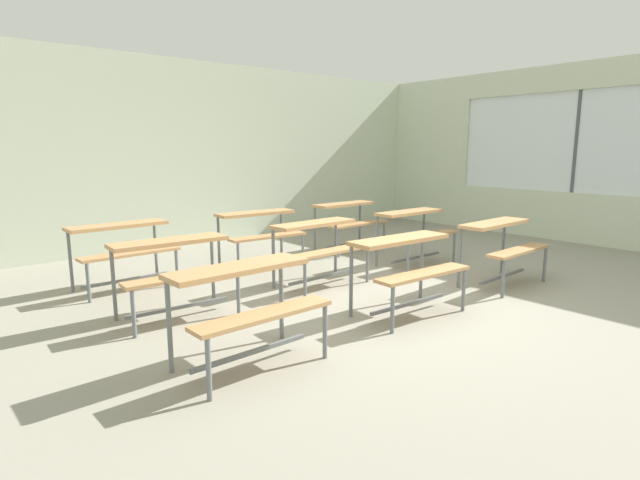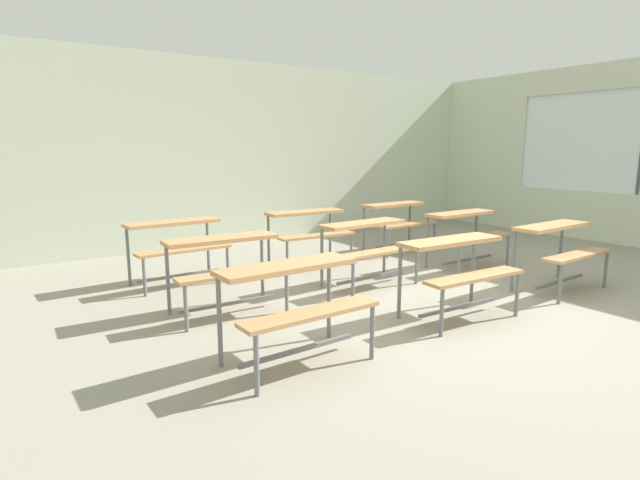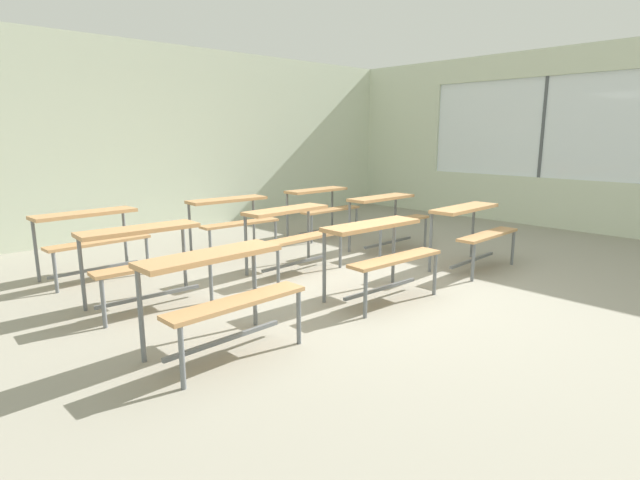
{
  "view_description": "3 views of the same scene",
  "coord_description": "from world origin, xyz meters",
  "px_view_note": "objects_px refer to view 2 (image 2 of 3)",
  "views": [
    {
      "loc": [
        -3.8,
        -3.3,
        1.6
      ],
      "look_at": [
        -0.17,
        1.05,
        0.55
      ],
      "focal_mm": 28.0,
      "sensor_mm": 36.0,
      "label": 1
    },
    {
      "loc": [
        -3.8,
        -3.3,
        1.6
      ],
      "look_at": [
        -1.02,
        0.8,
        0.68
      ],
      "focal_mm": 28.0,
      "sensor_mm": 36.0,
      "label": 2
    },
    {
      "loc": [
        -3.8,
        -3.3,
        1.6
      ],
      "look_at": [
        -0.27,
        0.48,
        0.5
      ],
      "focal_mm": 28.0,
      "sensor_mm": 36.0,
      "label": 3
    }
  ],
  "objects_px": {
    "desk_bench_r1c0": "(226,257)",
    "desk_bench_r2c2": "(399,215)",
    "desk_bench_r0c2": "(560,241)",
    "desk_bench_r1c1": "(369,238)",
    "desk_bench_r1c2": "(467,226)",
    "desk_bench_r2c1": "(309,224)",
    "desk_bench_r0c1": "(458,259)",
    "desk_bench_r0c0": "(295,290)",
    "desk_bench_r2c0": "(177,237)"
  },
  "relations": [
    {
      "from": "desk_bench_r0c2",
      "to": "desk_bench_r1c2",
      "type": "distance_m",
      "value": 1.34
    },
    {
      "from": "desk_bench_r0c0",
      "to": "desk_bench_r2c1",
      "type": "xyz_separation_m",
      "value": [
        1.82,
        2.63,
        0.0
      ]
    },
    {
      "from": "desk_bench_r1c1",
      "to": "desk_bench_r2c1",
      "type": "xyz_separation_m",
      "value": [
        -0.01,
        1.27,
        0.0
      ]
    },
    {
      "from": "desk_bench_r0c2",
      "to": "desk_bench_r0c0",
      "type": "bearing_deg",
      "value": 177.9
    },
    {
      "from": "desk_bench_r0c2",
      "to": "desk_bench_r2c1",
      "type": "relative_size",
      "value": 0.99
    },
    {
      "from": "desk_bench_r2c1",
      "to": "desk_bench_r1c2",
      "type": "bearing_deg",
      "value": -34.29
    },
    {
      "from": "desk_bench_r1c0",
      "to": "desk_bench_r2c1",
      "type": "height_order",
      "value": "same"
    },
    {
      "from": "desk_bench_r0c2",
      "to": "desk_bench_r2c0",
      "type": "xyz_separation_m",
      "value": [
        -3.49,
        2.7,
        0.0
      ]
    },
    {
      "from": "desk_bench_r0c2",
      "to": "desk_bench_r2c2",
      "type": "relative_size",
      "value": 1.01
    },
    {
      "from": "desk_bench_r0c0",
      "to": "desk_bench_r0c1",
      "type": "bearing_deg",
      "value": -1.23
    },
    {
      "from": "desk_bench_r0c2",
      "to": "desk_bench_r1c2",
      "type": "height_order",
      "value": "same"
    },
    {
      "from": "desk_bench_r2c0",
      "to": "desk_bench_r2c2",
      "type": "relative_size",
      "value": 1.01
    },
    {
      "from": "desk_bench_r0c0",
      "to": "desk_bench_r0c2",
      "type": "xyz_separation_m",
      "value": [
        3.5,
        0.0,
        0.0
      ]
    },
    {
      "from": "desk_bench_r1c0",
      "to": "desk_bench_r2c2",
      "type": "distance_m",
      "value": 3.71
    },
    {
      "from": "desk_bench_r2c1",
      "to": "desk_bench_r2c0",
      "type": "bearing_deg",
      "value": -179.39
    },
    {
      "from": "desk_bench_r0c2",
      "to": "desk_bench_r1c0",
      "type": "distance_m",
      "value": 3.71
    },
    {
      "from": "desk_bench_r0c0",
      "to": "desk_bench_r0c2",
      "type": "bearing_deg",
      "value": -1.77
    },
    {
      "from": "desk_bench_r0c2",
      "to": "desk_bench_r2c2",
      "type": "distance_m",
      "value": 2.66
    },
    {
      "from": "desk_bench_r2c0",
      "to": "desk_bench_r0c2",
      "type": "bearing_deg",
      "value": -40.6
    },
    {
      "from": "desk_bench_r0c1",
      "to": "desk_bench_r1c0",
      "type": "height_order",
      "value": "same"
    },
    {
      "from": "desk_bench_r2c1",
      "to": "desk_bench_r1c1",
      "type": "bearing_deg",
      "value": -86.83
    },
    {
      "from": "desk_bench_r1c2",
      "to": "desk_bench_r2c2",
      "type": "bearing_deg",
      "value": 90.38
    },
    {
      "from": "desk_bench_r0c0",
      "to": "desk_bench_r2c2",
      "type": "height_order",
      "value": "same"
    },
    {
      "from": "desk_bench_r2c0",
      "to": "desk_bench_r2c2",
      "type": "xyz_separation_m",
      "value": [
        3.51,
        -0.04,
        0.0
      ]
    },
    {
      "from": "desk_bench_r1c1",
      "to": "desk_bench_r2c2",
      "type": "xyz_separation_m",
      "value": [
        1.68,
        1.31,
        0.0
      ]
    },
    {
      "from": "desk_bench_r0c1",
      "to": "desk_bench_r1c0",
      "type": "relative_size",
      "value": 1.0
    },
    {
      "from": "desk_bench_r0c1",
      "to": "desk_bench_r1c1",
      "type": "relative_size",
      "value": 0.99
    },
    {
      "from": "desk_bench_r0c0",
      "to": "desk_bench_r1c1",
      "type": "relative_size",
      "value": 0.99
    },
    {
      "from": "desk_bench_r0c1",
      "to": "desk_bench_r2c2",
      "type": "relative_size",
      "value": 1.01
    },
    {
      "from": "desk_bench_r0c2",
      "to": "desk_bench_r1c1",
      "type": "bearing_deg",
      "value": 138.75
    },
    {
      "from": "desk_bench_r0c0",
      "to": "desk_bench_r0c1",
      "type": "xyz_separation_m",
      "value": [
        1.81,
        0.02,
        0.0
      ]
    },
    {
      "from": "desk_bench_r0c1",
      "to": "desk_bench_r1c0",
      "type": "distance_m",
      "value": 2.22
    },
    {
      "from": "desk_bench_r0c0",
      "to": "desk_bench_r0c1",
      "type": "relative_size",
      "value": 1.0
    },
    {
      "from": "desk_bench_r0c0",
      "to": "desk_bench_r1c2",
      "type": "distance_m",
      "value": 3.77
    },
    {
      "from": "desk_bench_r0c1",
      "to": "desk_bench_r0c2",
      "type": "relative_size",
      "value": 1.0
    },
    {
      "from": "desk_bench_r0c1",
      "to": "desk_bench_r2c2",
      "type": "distance_m",
      "value": 3.14
    },
    {
      "from": "desk_bench_r1c1",
      "to": "desk_bench_r2c1",
      "type": "distance_m",
      "value": 1.27
    },
    {
      "from": "desk_bench_r0c2",
      "to": "desk_bench_r2c0",
      "type": "distance_m",
      "value": 4.41
    },
    {
      "from": "desk_bench_r0c2",
      "to": "desk_bench_r1c2",
      "type": "relative_size",
      "value": 1.02
    },
    {
      "from": "desk_bench_r1c2",
      "to": "desk_bench_r1c1",
      "type": "bearing_deg",
      "value": 178.98
    },
    {
      "from": "desk_bench_r1c2",
      "to": "desk_bench_r2c1",
      "type": "relative_size",
      "value": 0.98
    },
    {
      "from": "desk_bench_r1c0",
      "to": "desk_bench_r2c0",
      "type": "bearing_deg",
      "value": 93.74
    },
    {
      "from": "desk_bench_r2c0",
      "to": "desk_bench_r2c1",
      "type": "bearing_deg",
      "value": -5.13
    },
    {
      "from": "desk_bench_r1c2",
      "to": "desk_bench_r1c0",
      "type": "bearing_deg",
      "value": 179.38
    },
    {
      "from": "desk_bench_r1c2",
      "to": "desk_bench_r2c2",
      "type": "height_order",
      "value": "same"
    },
    {
      "from": "desk_bench_r0c2",
      "to": "desk_bench_r1c1",
      "type": "height_order",
      "value": "same"
    },
    {
      "from": "desk_bench_r1c2",
      "to": "desk_bench_r2c1",
      "type": "bearing_deg",
      "value": 142.57
    },
    {
      "from": "desk_bench_r0c1",
      "to": "desk_bench_r2c0",
      "type": "relative_size",
      "value": 0.99
    },
    {
      "from": "desk_bench_r0c2",
      "to": "desk_bench_r2c2",
      "type": "height_order",
      "value": "same"
    },
    {
      "from": "desk_bench_r0c0",
      "to": "desk_bench_r0c1",
      "type": "distance_m",
      "value": 1.81
    }
  ]
}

